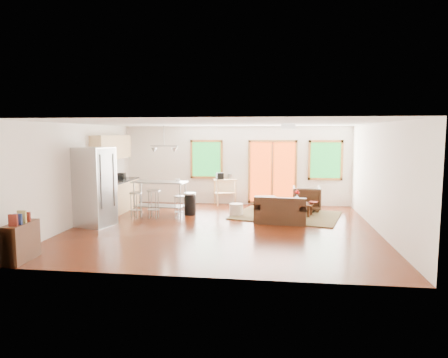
# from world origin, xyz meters

# --- Properties ---
(floor) EXTENTS (7.50, 7.00, 0.02)m
(floor) POSITION_xyz_m (0.00, 0.00, -0.01)
(floor) COLOR #3A1307
(floor) RESTS_ON ground
(ceiling) EXTENTS (7.50, 7.00, 0.02)m
(ceiling) POSITION_xyz_m (0.00, 0.00, 2.61)
(ceiling) COLOR white
(ceiling) RESTS_ON ground
(back_wall) EXTENTS (7.50, 0.02, 2.60)m
(back_wall) POSITION_xyz_m (0.00, 3.51, 1.30)
(back_wall) COLOR white
(back_wall) RESTS_ON ground
(left_wall) EXTENTS (0.02, 7.00, 2.60)m
(left_wall) POSITION_xyz_m (-3.76, 0.00, 1.30)
(left_wall) COLOR white
(left_wall) RESTS_ON ground
(right_wall) EXTENTS (0.02, 7.00, 2.60)m
(right_wall) POSITION_xyz_m (3.76, 0.00, 1.30)
(right_wall) COLOR white
(right_wall) RESTS_ON ground
(front_wall) EXTENTS (7.50, 0.02, 2.60)m
(front_wall) POSITION_xyz_m (0.00, -3.51, 1.30)
(front_wall) COLOR white
(front_wall) RESTS_ON ground
(window_left) EXTENTS (1.10, 0.05, 1.30)m
(window_left) POSITION_xyz_m (-1.00, 3.46, 1.50)
(window_left) COLOR #146020
(window_left) RESTS_ON back_wall
(french_doors) EXTENTS (1.60, 0.05, 2.10)m
(french_doors) POSITION_xyz_m (1.20, 3.46, 1.10)
(french_doors) COLOR #C6390D
(french_doors) RESTS_ON back_wall
(window_right) EXTENTS (1.10, 0.05, 1.30)m
(window_right) POSITION_xyz_m (2.90, 3.46, 1.50)
(window_right) COLOR #146020
(window_right) RESTS_ON back_wall
(rug) EXTENTS (3.34, 2.87, 0.03)m
(rug) POSITION_xyz_m (1.63, 1.69, 0.01)
(rug) COLOR #3A5330
(rug) RESTS_ON floor
(loveseat) EXTENTS (1.40, 0.87, 0.72)m
(loveseat) POSITION_xyz_m (1.45, 0.78, 0.28)
(loveseat) COLOR black
(loveseat) RESTS_ON floor
(coffee_table) EXTENTS (1.03, 0.77, 0.37)m
(coffee_table) POSITION_xyz_m (1.92, 1.76, 0.32)
(coffee_table) COLOR #3A1E0F
(coffee_table) RESTS_ON floor
(armchair) EXTENTS (0.83, 0.78, 0.84)m
(armchair) POSITION_xyz_m (2.25, 2.55, 0.42)
(armchair) COLOR black
(armchair) RESTS_ON floor
(ottoman) EXTENTS (0.72, 0.72, 0.41)m
(ottoman) POSITION_xyz_m (1.03, 2.49, 0.21)
(ottoman) COLOR black
(ottoman) RESTS_ON floor
(pouf) EXTENTS (0.52, 0.52, 0.34)m
(pouf) POSITION_xyz_m (0.19, 1.58, 0.17)
(pouf) COLOR silver
(pouf) RESTS_ON floor
(vase) EXTENTS (0.22, 0.23, 0.34)m
(vase) POSITION_xyz_m (1.92, 1.79, 0.52)
(vase) COLOR silver
(vase) RESTS_ON coffee_table
(book) EXTENTS (0.23, 0.10, 0.31)m
(book) POSITION_xyz_m (2.27, 1.75, 0.55)
(book) COLOR maroon
(book) RESTS_ON coffee_table
(cabinets) EXTENTS (0.64, 2.24, 2.30)m
(cabinets) POSITION_xyz_m (-3.49, 1.70, 0.93)
(cabinets) COLOR tan
(cabinets) RESTS_ON floor
(refrigerator) EXTENTS (0.98, 0.96, 2.01)m
(refrigerator) POSITION_xyz_m (-3.25, -0.16, 1.00)
(refrigerator) COLOR #B7BABC
(refrigerator) RESTS_ON floor
(island) EXTENTS (1.60, 0.76, 0.98)m
(island) POSITION_xyz_m (-2.03, 1.42, 0.67)
(island) COLOR #B7BABC
(island) RESTS_ON floor
(cup) EXTENTS (0.16, 0.15, 0.13)m
(cup) POSITION_xyz_m (-1.52, 1.54, 1.02)
(cup) COLOR white
(cup) RESTS_ON island
(bar_stool_a) EXTENTS (0.41, 0.41, 0.73)m
(bar_stool_a) POSITION_xyz_m (-2.57, 0.88, 0.54)
(bar_stool_a) COLOR #B7BABC
(bar_stool_a) RESTS_ON floor
(bar_stool_b) EXTENTS (0.39, 0.39, 0.80)m
(bar_stool_b) POSITION_xyz_m (-2.07, 0.93, 0.59)
(bar_stool_b) COLOR #B7BABC
(bar_stool_b) RESTS_ON floor
(bar_stool_c) EXTENTS (0.39, 0.39, 0.65)m
(bar_stool_c) POSITION_xyz_m (-1.33, 0.91, 0.48)
(bar_stool_c) COLOR #B7BABC
(bar_stool_c) RESTS_ON floor
(trash_can) EXTENTS (0.42, 0.42, 0.65)m
(trash_can) POSITION_xyz_m (-1.16, 1.52, 0.33)
(trash_can) COLOR black
(trash_can) RESTS_ON floor
(kitchen_cart) EXTENTS (0.83, 0.70, 1.08)m
(kitchen_cart) POSITION_xyz_m (-0.38, 3.30, 0.74)
(kitchen_cart) COLOR tan
(kitchen_cart) RESTS_ON floor
(bookshelf) EXTENTS (0.35, 0.82, 0.95)m
(bookshelf) POSITION_xyz_m (-3.35, -3.07, 0.37)
(bookshelf) COLOR #3A1E0F
(bookshelf) RESTS_ON floor
(ceiling_flush) EXTENTS (0.35, 0.35, 0.12)m
(ceiling_flush) POSITION_xyz_m (1.60, 0.60, 2.53)
(ceiling_flush) COLOR white
(ceiling_flush) RESTS_ON ceiling
(pendant_light) EXTENTS (0.80, 0.18, 0.79)m
(pendant_light) POSITION_xyz_m (-1.90, 1.50, 1.90)
(pendant_light) COLOR gray
(pendant_light) RESTS_ON ceiling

